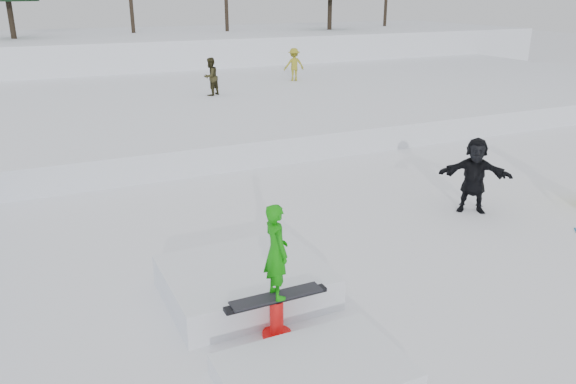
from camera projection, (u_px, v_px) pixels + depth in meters
name	position (u px, v px, depth m)	size (l,w,h in m)	color
ground	(311.00, 291.00, 9.66)	(120.00, 120.00, 0.00)	white
snow_berm	(88.00, 55.00, 34.80)	(60.00, 14.00, 2.40)	white
snow_midrise	(132.00, 107.00, 23.15)	(50.00, 18.00, 0.80)	white
walker_olive	(211.00, 77.00, 23.16)	(0.75, 0.59, 1.55)	#2A2712
walker_ygreen	(294.00, 65.00, 27.05)	(1.00, 0.57, 1.55)	olive
spectator_dark	(474.00, 175.00, 12.93)	(1.63, 0.52, 1.76)	black
jib_rail_feature	(262.00, 300.00, 8.80)	(2.60, 4.40, 2.11)	white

